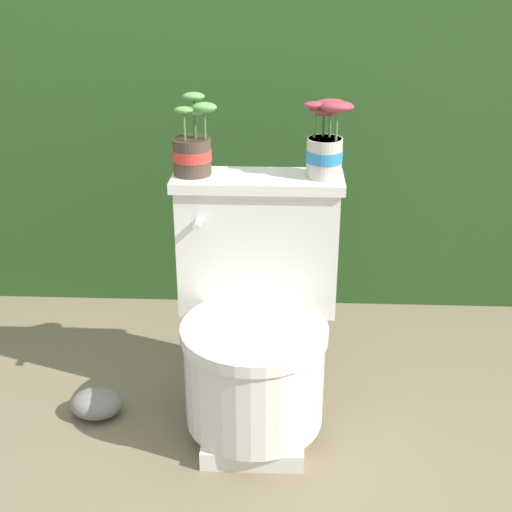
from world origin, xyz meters
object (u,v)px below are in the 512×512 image
at_px(potted_plant_left, 193,148).
at_px(garden_stone, 96,403).
at_px(toilet, 256,329).
at_px(potted_plant_midleft, 325,145).

distance_m(potted_plant_left, garden_stone, 0.85).
bearing_deg(garden_stone, toilet, 1.93).
distance_m(toilet, potted_plant_midleft, 0.57).
xyz_separation_m(toilet, potted_plant_left, (-0.19, 0.15, 0.50)).
relative_size(potted_plant_midleft, garden_stone, 1.39).
relative_size(potted_plant_left, potted_plant_midleft, 1.05).
bearing_deg(potted_plant_midleft, potted_plant_left, 178.88).
bearing_deg(potted_plant_midleft, toilet, -143.43).
bearing_deg(garden_stone, potted_plant_midleft, 13.00).
distance_m(potted_plant_left, potted_plant_midleft, 0.38).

